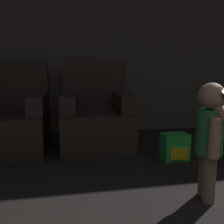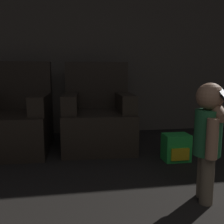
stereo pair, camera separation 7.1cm
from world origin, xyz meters
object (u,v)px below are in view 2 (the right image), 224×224
Objects in this scene: armchair_right at (98,118)px; person_toddler at (208,133)px; armchair_left at (14,120)px; toy_backpack at (176,148)px.

person_toddler is (0.57, -1.44, 0.13)m from armchair_right.
armchair_left is 1.00× the size of armchair_right.
armchair_left reaches higher than person_toddler.
armchair_right is 3.76× the size of toy_backpack.
armchair_right reaches higher than person_toddler.
toy_backpack is (0.70, -0.66, -0.20)m from armchair_right.
armchair_left is at bearing -116.64° from person_toddler.
armchair_left and armchair_right have the same top height.
armchair_left is 0.95m from armchair_right.
person_toddler reaches higher than toy_backpack.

